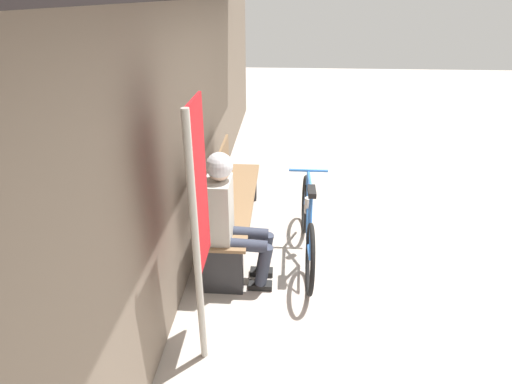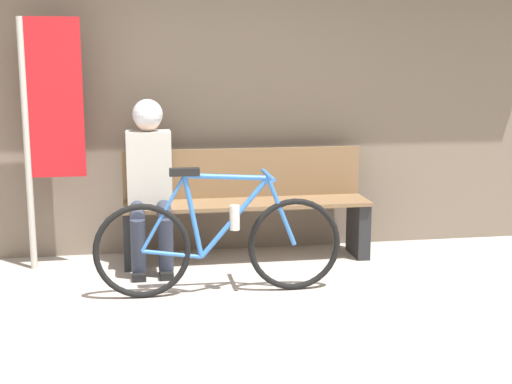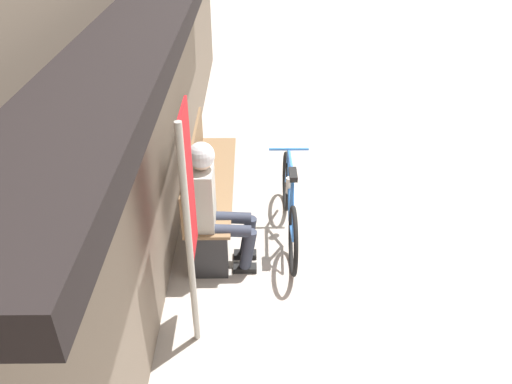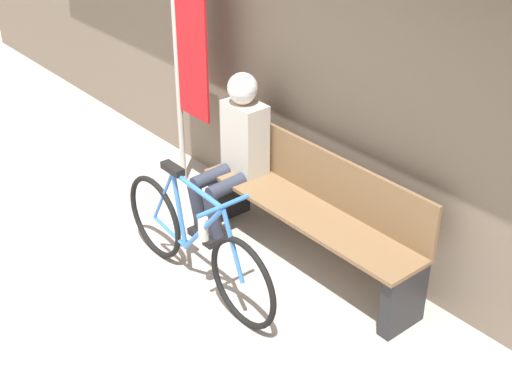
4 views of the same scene
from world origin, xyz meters
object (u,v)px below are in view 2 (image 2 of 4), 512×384
Objects in this scene: park_bench_near at (246,206)px; bicycle at (220,242)px; person_seated at (149,172)px; banner_pole at (46,114)px.

park_bench_near is 0.89m from bicycle.
banner_pole reaches higher than person_seated.
person_seated is at bearing 121.86° from bicycle.
bicycle is at bearing -110.40° from park_bench_near.
bicycle is at bearing -58.14° from person_seated.
person_seated reaches higher than park_bench_near.
park_bench_near is at bearing 0.47° from banner_pole.
banner_pole is (-1.51, -0.01, 0.76)m from park_bench_near.
person_seated is 0.87m from banner_pole.
banner_pole is (-1.20, 0.82, 0.82)m from bicycle.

